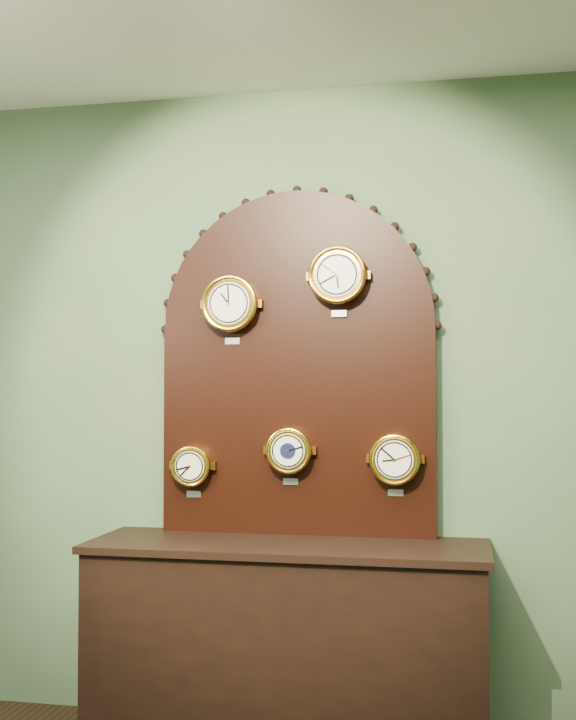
% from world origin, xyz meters
% --- Properties ---
extents(wall_back, '(4.00, 0.00, 4.00)m').
position_xyz_m(wall_back, '(0.00, 2.50, 1.40)').
color(wall_back, '#4E6B49').
rests_on(wall_back, ground).
extents(shop_counter, '(1.60, 0.50, 0.80)m').
position_xyz_m(shop_counter, '(0.00, 2.23, 0.40)').
color(shop_counter, black).
rests_on(shop_counter, ground_plane).
extents(display_board, '(1.26, 0.06, 1.53)m').
position_xyz_m(display_board, '(0.00, 2.45, 1.63)').
color(display_board, black).
rests_on(display_board, shop_counter).
extents(roman_clock, '(0.25, 0.08, 0.30)m').
position_xyz_m(roman_clock, '(-0.28, 2.38, 1.83)').
color(roman_clock, gold).
rests_on(roman_clock, display_board).
extents(arabic_clock, '(0.25, 0.08, 0.30)m').
position_xyz_m(arabic_clock, '(0.19, 2.38, 1.94)').
color(arabic_clock, gold).
rests_on(arabic_clock, display_board).
extents(hygrometer, '(0.18, 0.08, 0.23)m').
position_xyz_m(hygrometer, '(-0.46, 2.38, 1.12)').
color(hygrometer, gold).
rests_on(hygrometer, display_board).
extents(barometer, '(0.20, 0.08, 0.25)m').
position_xyz_m(barometer, '(-0.02, 2.38, 1.20)').
color(barometer, gold).
rests_on(barometer, display_board).
extents(tide_clock, '(0.21, 0.08, 0.27)m').
position_xyz_m(tide_clock, '(0.43, 2.38, 1.17)').
color(tide_clock, gold).
rests_on(tide_clock, display_board).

